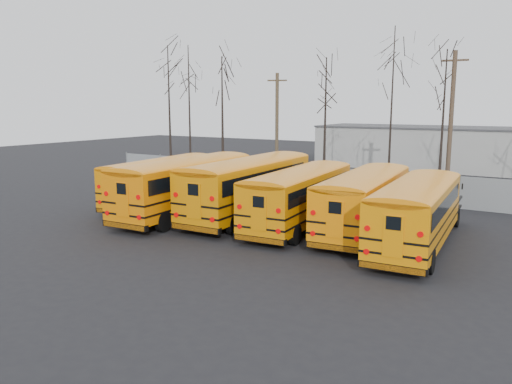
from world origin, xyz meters
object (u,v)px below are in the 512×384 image
Objects in this scene: bus_a at (164,177)px; bus_d at (301,192)px; bus_b at (188,181)px; utility_pole_right at (451,123)px; bus_f at (418,208)px; bus_e at (366,196)px; utility_pole_left at (277,127)px; bus_c at (251,182)px.

bus_a is 9.97m from bus_d.
bus_b is 1.22× the size of utility_pole_right.
bus_e is at bearing 150.35° from bus_f.
bus_d reaches higher than bus_e.
bus_b reaches higher than bus_e.
utility_pole_left reaches higher than bus_f.
bus_c is (6.58, -0.14, 0.24)m from bus_a.
bus_c reaches higher than bus_f.
bus_d is at bearing -174.63° from bus_e.
bus_e is (13.19, -0.07, 0.05)m from bus_a.
utility_pole_right reaches higher than bus_d.
bus_a is 0.99× the size of bus_f.
utility_pole_left is at bearing 119.88° from bus_d.
bus_b is 0.98× the size of bus_c.
bus_b is at bearing -31.67° from bus_a.
bus_c is at bearing -6.85° from bus_a.
bus_c is 6.62m from bus_e.
bus_f is (6.11, -0.84, -0.02)m from bus_d.
utility_pole_right is (13.01, 0.95, 0.56)m from utility_pole_left.
bus_b is at bearing 177.02° from bus_f.
bus_a is 0.98× the size of bus_d.
bus_a is 0.89× the size of bus_c.
bus_c reaches higher than bus_e.
bus_f is 1.26× the size of utility_pole_left.
bus_e is 1.13× the size of utility_pole_right.
bus_f is at bearing -10.12° from bus_c.
utility_pole_right is at bearing -17.34° from utility_pole_left.
bus_d is (9.95, -0.63, 0.05)m from bus_a.
utility_pole_left reaches higher than bus_e.
bus_f is (16.05, -1.47, 0.03)m from bus_a.
utility_pole_left reaches higher than bus_d.
bus_f is 14.58m from utility_pole_right.
bus_b is 18.49m from utility_pole_right.
bus_b is 6.74m from bus_d.
bus_f is at bearing -11.94° from bus_d.
bus_a is at bearing 172.22° from bus_d.
bus_b reaches higher than bus_d.
utility_pole_right is (14.62, 12.67, 3.30)m from bus_a.
bus_e is at bearing -99.47° from utility_pole_right.
bus_e is 1.01× the size of bus_f.
bus_f is at bearing -2.14° from bus_b.
bus_f is 19.75m from utility_pole_left.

